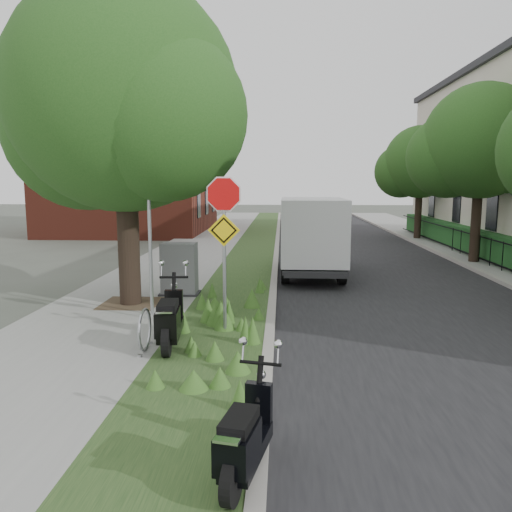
{
  "coord_description": "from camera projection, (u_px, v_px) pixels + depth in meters",
  "views": [
    {
      "loc": [
        -0.27,
        -9.08,
        3.1
      ],
      "look_at": [
        -0.9,
        3.03,
        1.3
      ],
      "focal_mm": 35.0,
      "sensor_mm": 36.0,
      "label": 1
    }
  ],
  "objects": [
    {
      "name": "far_tree_b",
      "position": [
        478.0,
        147.0,
        18.34
      ],
      "size": [
        4.83,
        4.31,
        6.56
      ],
      "color": "black",
      "rests_on": "ground"
    },
    {
      "name": "kerb_near",
      "position": [
        276.0,
        261.0,
        19.3
      ],
      "size": [
        0.2,
        60.0,
        0.13
      ],
      "primitive_type": "cube",
      "color": "#9E9991",
      "rests_on": "ground"
    },
    {
      "name": "box_truck",
      "position": [
        312.0,
        233.0,
        16.37
      ],
      "size": [
        2.02,
        4.89,
        2.2
      ],
      "color": "#262628",
      "rests_on": "ground"
    },
    {
      "name": "road",
      "position": [
        367.0,
        263.0,
        19.13
      ],
      "size": [
        7.0,
        60.0,
        0.01
      ],
      "primitive_type": "cube",
      "color": "black",
      "rests_on": "ground"
    },
    {
      "name": "hedge_far",
      "position": [
        499.0,
        247.0,
        18.78
      ],
      "size": [
        1.0,
        24.0,
        1.1
      ],
      "primitive_type": "cube",
      "color": "#19461C",
      "rests_on": "footpath_far"
    },
    {
      "name": "street_tree_main",
      "position": [
        121.0,
        109.0,
        11.74
      ],
      "size": [
        6.21,
        5.54,
        7.66
      ],
      "color": "black",
      "rests_on": "ground"
    },
    {
      "name": "footpath_far",
      "position": [
        505.0,
        263.0,
        18.86
      ],
      "size": [
        3.2,
        60.0,
        0.12
      ],
      "primitive_type": "cube",
      "color": "gray",
      "rests_on": "ground"
    },
    {
      "name": "utility_cabinet",
      "position": [
        179.0,
        270.0,
        13.31
      ],
      "size": [
        1.04,
        0.7,
        1.38
      ],
      "color": "#262628",
      "rests_on": "ground"
    },
    {
      "name": "fence_far",
      "position": [
        480.0,
        247.0,
        18.82
      ],
      "size": [
        0.04,
        24.0,
        1.0
      ],
      "color": "black",
      "rests_on": "ground"
    },
    {
      "name": "scooter_near",
      "position": [
        170.0,
        325.0,
        8.98
      ],
      "size": [
        0.5,
        1.88,
        0.9
      ],
      "color": "black",
      "rests_on": "ground"
    },
    {
      "name": "bare_post",
      "position": [
        150.0,
        227.0,
        11.04
      ],
      "size": [
        0.08,
        0.08,
        4.0
      ],
      "color": "#A5A8AD",
      "rests_on": "ground"
    },
    {
      "name": "far_tree_c",
      "position": [
        419.0,
        166.0,
        26.3
      ],
      "size": [
        4.37,
        3.89,
        5.93
      ],
      "color": "black",
      "rests_on": "ground"
    },
    {
      "name": "bike_hoop",
      "position": [
        145.0,
        330.0,
        8.88
      ],
      "size": [
        0.06,
        0.78,
        0.77
      ],
      "color": "#A5A8AD",
      "rests_on": "ground"
    },
    {
      "name": "kerb_far",
      "position": [
        460.0,
        263.0,
        18.94
      ],
      "size": [
        0.2,
        60.0,
        0.13
      ],
      "primitive_type": "cube",
      "color": "#9E9991",
      "rests_on": "ground"
    },
    {
      "name": "sidewalk_near",
      "position": [
        180.0,
        261.0,
        19.5
      ],
      "size": [
        3.5,
        60.0,
        0.12
      ],
      "primitive_type": "cube",
      "color": "gray",
      "rests_on": "ground"
    },
    {
      "name": "sign_assembly",
      "position": [
        224.0,
        222.0,
        9.72
      ],
      "size": [
        0.94,
        0.08,
        3.22
      ],
      "color": "#A5A8AD",
      "rests_on": "ground"
    },
    {
      "name": "verge",
      "position": [
        250.0,
        261.0,
        19.36
      ],
      "size": [
        2.0,
        60.0,
        0.12
      ],
      "primitive_type": "cube",
      "color": "#23401B",
      "rests_on": "ground"
    },
    {
      "name": "brick_building",
      "position": [
        134.0,
        164.0,
        31.01
      ],
      "size": [
        9.4,
        10.4,
        8.3
      ],
      "color": "maroon",
      "rests_on": "ground"
    },
    {
      "name": "ground",
      "position": [
        295.0,
        348.0,
        9.41
      ],
      "size": [
        120.0,
        120.0,
        0.0
      ],
      "primitive_type": "plane",
      "color": "#4C5147",
      "rests_on": "ground"
    },
    {
      "name": "scooter_far",
      "position": [
        243.0,
        446.0,
        4.97
      ],
      "size": [
        0.55,
        1.59,
        0.77
      ],
      "color": "black",
      "rests_on": "ground"
    }
  ]
}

